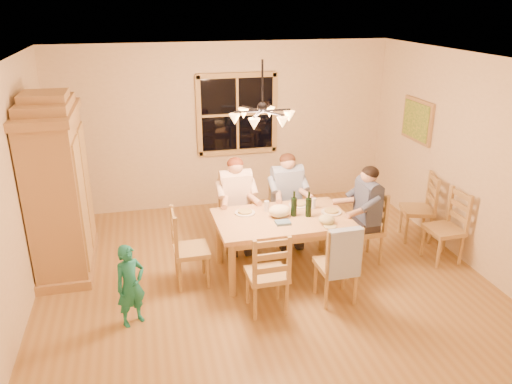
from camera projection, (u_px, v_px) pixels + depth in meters
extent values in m
plane|color=olive|center=(261.00, 274.00, 6.42)|extent=(5.50, 5.50, 0.00)
cube|color=white|center=(262.00, 59.00, 5.44)|extent=(5.50, 5.00, 0.02)
cube|color=beige|center=(225.00, 127.00, 8.20)|extent=(5.50, 0.02, 2.70)
cube|color=beige|center=(13.00, 195.00, 5.34)|extent=(0.02, 5.00, 2.70)
cube|color=beige|center=(465.00, 159.00, 6.53)|extent=(0.02, 5.00, 2.70)
cube|color=black|center=(237.00, 114.00, 8.15)|extent=(1.20, 0.03, 1.20)
cube|color=tan|center=(237.00, 114.00, 8.13)|extent=(1.30, 0.06, 1.30)
cube|color=#A58147|center=(417.00, 120.00, 7.52)|extent=(0.04, 0.78, 0.64)
cube|color=#1E6B2D|center=(416.00, 121.00, 7.51)|extent=(0.02, 0.68, 0.54)
cylinder|color=black|center=(262.00, 84.00, 5.54)|extent=(0.02, 0.02, 0.53)
sphere|color=black|center=(262.00, 107.00, 5.64)|extent=(0.12, 0.12, 0.12)
cylinder|color=black|center=(276.00, 110.00, 5.69)|extent=(0.34, 0.02, 0.02)
cone|color=#FFB259|center=(289.00, 116.00, 5.75)|extent=(0.13, 0.13, 0.12)
cylinder|color=black|center=(266.00, 108.00, 5.79)|extent=(0.19, 0.31, 0.02)
cone|color=#FFB259|center=(270.00, 112.00, 5.97)|extent=(0.13, 0.13, 0.12)
cylinder|color=black|center=(253.00, 109.00, 5.76)|extent=(0.19, 0.31, 0.02)
cone|color=#FFB259|center=(243.00, 113.00, 5.90)|extent=(0.13, 0.13, 0.12)
cylinder|color=black|center=(248.00, 112.00, 5.62)|extent=(0.34, 0.02, 0.02)
cone|color=#FFB259|center=(235.00, 119.00, 5.61)|extent=(0.13, 0.13, 0.12)
cylinder|color=black|center=(258.00, 114.00, 5.51)|extent=(0.19, 0.31, 0.02)
cone|color=#FFB259|center=(254.00, 124.00, 5.39)|extent=(0.13, 0.13, 0.12)
cylinder|color=black|center=(272.00, 113.00, 5.54)|extent=(0.19, 0.31, 0.02)
cone|color=#FFB259|center=(282.00, 123.00, 5.46)|extent=(0.13, 0.13, 0.12)
cube|color=#A58147|center=(59.00, 196.00, 6.28)|extent=(0.60, 1.30, 2.00)
cube|color=#A58147|center=(46.00, 113.00, 5.90)|extent=(0.66, 1.40, 0.10)
cube|color=#A58147|center=(45.00, 105.00, 5.86)|extent=(0.58, 1.00, 0.12)
cube|color=#A58147|center=(44.00, 96.00, 5.82)|extent=(0.52, 0.55, 0.10)
cube|color=tan|center=(83.00, 203.00, 6.05)|extent=(0.03, 0.55, 1.60)
cube|color=tan|center=(87.00, 185.00, 6.64)|extent=(0.03, 0.55, 1.60)
cube|color=#A58147|center=(69.00, 261.00, 6.62)|extent=(0.66, 1.40, 0.12)
cube|color=tan|center=(282.00, 220.00, 6.25)|extent=(1.69, 1.05, 0.06)
cube|color=tan|center=(282.00, 225.00, 6.28)|extent=(1.53, 0.90, 0.10)
cylinder|color=tan|center=(232.00, 269.00, 5.85)|extent=(0.09, 0.09, 0.70)
cylinder|color=tan|center=(347.00, 254.00, 6.20)|extent=(0.09, 0.09, 0.70)
cylinder|color=tan|center=(219.00, 239.00, 6.59)|extent=(0.09, 0.09, 0.70)
cylinder|color=tan|center=(323.00, 227.00, 6.93)|extent=(0.09, 0.09, 0.70)
cube|color=tan|center=(236.00, 218.00, 6.97)|extent=(0.45, 0.43, 0.06)
cube|color=tan|center=(236.00, 201.00, 6.87)|extent=(0.38, 0.06, 0.54)
cube|color=tan|center=(287.00, 213.00, 7.14)|extent=(0.45, 0.43, 0.06)
cube|color=tan|center=(287.00, 195.00, 7.04)|extent=(0.38, 0.06, 0.54)
cube|color=tan|center=(267.00, 275.00, 5.55)|extent=(0.45, 0.43, 0.06)
cube|color=tan|center=(267.00, 253.00, 5.45)|extent=(0.38, 0.06, 0.54)
cube|color=tan|center=(336.00, 265.00, 5.75)|extent=(0.45, 0.43, 0.06)
cube|color=tan|center=(338.00, 244.00, 5.65)|extent=(0.38, 0.06, 0.54)
cube|color=tan|center=(191.00, 250.00, 6.08)|extent=(0.43, 0.45, 0.06)
cube|color=tan|center=(190.00, 230.00, 5.99)|extent=(0.06, 0.38, 0.54)
cube|color=tan|center=(364.00, 230.00, 6.63)|extent=(0.43, 0.45, 0.06)
cube|color=tan|center=(366.00, 211.00, 6.53)|extent=(0.06, 0.38, 0.54)
cube|color=beige|center=(236.00, 192.00, 6.82)|extent=(0.40, 0.23, 0.52)
cube|color=#262328|center=(236.00, 213.00, 6.94)|extent=(0.39, 0.43, 0.14)
sphere|color=tan|center=(235.00, 166.00, 6.69)|extent=(0.21, 0.21, 0.21)
ellipsoid|color=#592614|center=(235.00, 164.00, 6.68)|extent=(0.22, 0.22, 0.17)
cube|color=#365796|center=(287.00, 188.00, 7.00)|extent=(0.40, 0.23, 0.52)
cube|color=#262328|center=(287.00, 208.00, 7.11)|extent=(0.39, 0.43, 0.14)
sphere|color=tan|center=(288.00, 162.00, 6.86)|extent=(0.21, 0.21, 0.21)
ellipsoid|color=#381E11|center=(288.00, 160.00, 6.85)|extent=(0.22, 0.22, 0.17)
cube|color=#414B68|center=(367.00, 202.00, 6.49)|extent=(0.23, 0.40, 0.52)
cube|color=#262328|center=(365.00, 224.00, 6.60)|extent=(0.43, 0.39, 0.14)
sphere|color=tan|center=(369.00, 175.00, 6.35)|extent=(0.21, 0.21, 0.21)
ellipsoid|color=black|center=(369.00, 173.00, 6.34)|extent=(0.22, 0.22, 0.17)
cube|color=#9FB4D7|center=(344.00, 254.00, 5.48)|extent=(0.38, 0.11, 0.58)
cylinder|color=black|center=(294.00, 204.00, 6.23)|extent=(0.08, 0.08, 0.33)
cylinder|color=black|center=(309.00, 204.00, 6.22)|extent=(0.08, 0.08, 0.33)
cylinder|color=white|center=(245.00, 213.00, 6.35)|extent=(0.26, 0.26, 0.02)
cylinder|color=white|center=(298.00, 205.00, 6.60)|extent=(0.26, 0.26, 0.02)
cylinder|color=white|center=(331.00, 212.00, 6.37)|extent=(0.26, 0.26, 0.02)
cylinder|color=silver|center=(267.00, 206.00, 6.40)|extent=(0.06, 0.06, 0.14)
cylinder|color=silver|center=(314.00, 203.00, 6.49)|extent=(0.06, 0.06, 0.14)
ellipsoid|color=#C0B880|center=(327.00, 220.00, 6.05)|extent=(0.20, 0.20, 0.11)
cube|color=slate|center=(283.00, 222.00, 6.06)|extent=(0.18, 0.14, 0.03)
ellipsoid|color=beige|center=(279.00, 211.00, 6.24)|extent=(0.28, 0.22, 0.15)
imported|color=#1B7C6D|center=(131.00, 285.00, 5.31)|extent=(0.41, 0.36, 0.93)
cube|color=tan|center=(444.00, 230.00, 6.62)|extent=(0.44, 0.46, 0.06)
cube|color=tan|center=(447.00, 211.00, 6.52)|extent=(0.07, 0.38, 0.54)
cube|color=tan|center=(417.00, 210.00, 7.24)|extent=(0.52, 0.54, 0.06)
cube|color=tan|center=(419.00, 193.00, 7.14)|extent=(0.15, 0.38, 0.54)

